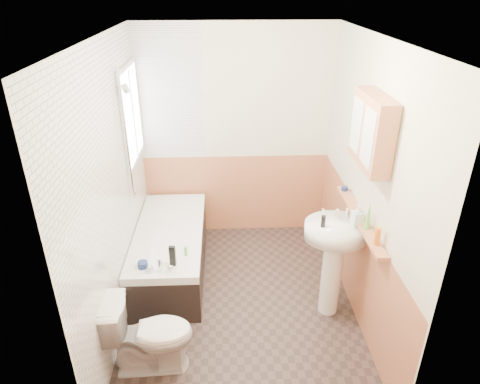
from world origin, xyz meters
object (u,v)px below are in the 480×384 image
toilet (150,334)px  sink (334,250)px  pine_shelf (360,218)px  medicine_cabinet (372,131)px  bathtub (171,250)px

toilet → sink: 1.75m
sink → pine_shelf: 0.37m
pine_shelf → medicine_cabinet: size_ratio=1.96×
bathtub → pine_shelf: bearing=-20.0°
toilet → medicine_cabinet: medicine_cabinet is taller
toilet → medicine_cabinet: bearing=-74.4°
toilet → medicine_cabinet: size_ratio=1.10×
pine_shelf → medicine_cabinet: 0.82m
sink → pine_shelf: bearing=18.3°
toilet → pine_shelf: (1.80, 0.63, 0.66)m
toilet → medicine_cabinet: (1.77, 0.57, 1.48)m
sink → pine_shelf: size_ratio=0.89×
toilet → pine_shelf: size_ratio=0.56×
toilet → pine_shelf: bearing=-72.9°
bathtub → sink: sink is taller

